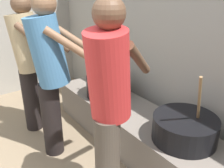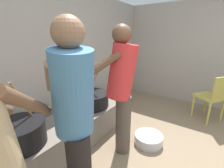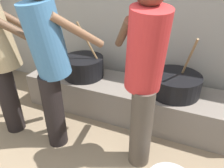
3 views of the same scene
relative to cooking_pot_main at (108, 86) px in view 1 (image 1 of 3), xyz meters
name	(u,v)px [view 1 (image 1 of 3)]	position (x,y,z in m)	size (l,w,h in m)	color
block_enclosure_rear	(194,45)	(0.77, 0.52, 0.58)	(5.45, 0.20, 2.26)	#9E998E
hearth_ledge	(138,131)	(0.57, 0.00, -0.34)	(2.54, 0.60, 0.42)	slate
cooking_pot_main	(108,86)	(0.00, 0.00, 0.00)	(0.52, 0.52, 0.71)	black
cooking_pot_secondary	(185,128)	(1.14, 0.03, -0.02)	(0.57, 0.57, 0.67)	black
cook_in_red_shirt	(109,98)	(0.95, -0.65, 0.40)	(0.62, 0.75, 1.66)	#4C4238
cook_in_tan_shirt	(28,58)	(-0.47, -0.77, 0.37)	(0.73, 0.65, 1.61)	black
cook_in_blue_shirt	(50,69)	(0.11, -0.75, 0.40)	(0.63, 0.75, 1.66)	black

